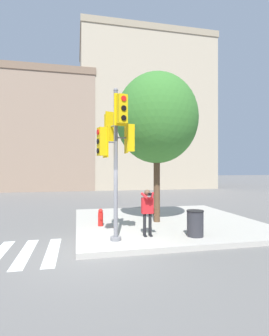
% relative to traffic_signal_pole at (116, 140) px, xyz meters
% --- Properties ---
extents(ground_plane, '(160.00, 160.00, 0.00)m').
position_rel_traffic_signal_pole_xyz_m(ground_plane, '(-0.78, -0.60, -3.47)').
color(ground_plane, slate).
extents(sidewalk_corner, '(8.00, 8.00, 0.18)m').
position_rel_traffic_signal_pole_xyz_m(sidewalk_corner, '(2.72, 2.90, -3.38)').
color(sidewalk_corner, '#ADA89E').
rests_on(sidewalk_corner, ground_plane).
extents(traffic_signal_pole, '(1.28, 1.27, 5.02)m').
position_rel_traffic_signal_pole_xyz_m(traffic_signal_pole, '(0.00, 0.00, 0.00)').
color(traffic_signal_pole, slate).
rests_on(traffic_signal_pole, sidewalk_corner).
extents(person_photographer, '(0.58, 0.54, 1.62)m').
position_rel_traffic_signal_pole_xyz_m(person_photographer, '(1.19, 0.34, -2.33)').
color(person_photographer, black).
rests_on(person_photographer, sidewalk_corner).
extents(street_tree, '(3.65, 3.65, 6.62)m').
position_rel_traffic_signal_pole_xyz_m(street_tree, '(2.23, 2.62, 1.30)').
color(street_tree, brown).
rests_on(street_tree, sidewalk_corner).
extents(fire_hydrant, '(0.21, 0.27, 0.71)m').
position_rel_traffic_signal_pole_xyz_m(fire_hydrant, '(-0.30, 2.28, -2.94)').
color(fire_hydrant, red).
rests_on(fire_hydrant, sidewalk_corner).
extents(trash_bin, '(0.60, 0.60, 0.90)m').
position_rel_traffic_signal_pole_xyz_m(trash_bin, '(2.78, -0.08, -2.84)').
color(trash_bin, '#2D2D33').
rests_on(trash_bin, sidewalk_corner).
extents(building_left, '(14.52, 8.88, 13.93)m').
position_rel_traffic_signal_pole_xyz_m(building_left, '(-6.39, 25.60, 3.50)').
color(building_left, gray).
rests_on(building_left, ground_plane).
extents(building_right, '(17.08, 11.78, 19.87)m').
position_rel_traffic_signal_pole_xyz_m(building_right, '(7.69, 27.11, 6.48)').
color(building_right, tan).
rests_on(building_right, ground_plane).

